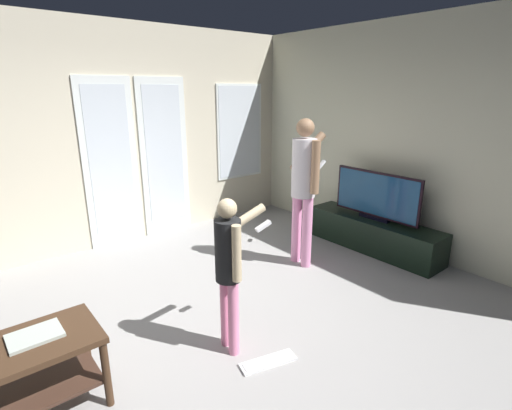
{
  "coord_description": "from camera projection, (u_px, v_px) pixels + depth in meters",
  "views": [
    {
      "loc": [
        -1.36,
        -2.37,
        2.0
      ],
      "look_at": [
        0.73,
        0.18,
        1.0
      ],
      "focal_mm": 27.05,
      "sensor_mm": 36.0,
      "label": 1
    }
  ],
  "objects": [
    {
      "name": "person_adult",
      "position": [
        304.0,
        180.0,
        4.32
      ],
      "size": [
        0.66,
        0.46,
        1.69
      ],
      "color": "pink",
      "rests_on": "ground_plane"
    },
    {
      "name": "coffee_table",
      "position": [
        13.0,
        370.0,
        2.32
      ],
      "size": [
        1.0,
        0.51,
        0.52
      ],
      "color": "#402A1A",
      "rests_on": "ground_plane"
    },
    {
      "name": "ground_plane",
      "position": [
        201.0,
        344.0,
        3.16
      ],
      "size": [
        6.14,
        5.24,
        0.02
      ],
      "primitive_type": "cube",
      "color": "#9B9997"
    },
    {
      "name": "person_child",
      "position": [
        230.0,
        262.0,
        2.88
      ],
      "size": [
        0.58,
        0.34,
        1.25
      ],
      "color": "pink",
      "rests_on": "ground_plane"
    },
    {
      "name": "loose_keyboard",
      "position": [
        268.0,
        362.0,
        2.92
      ],
      "size": [
        0.46,
        0.24,
        0.02
      ],
      "color": "white",
      "rests_on": "ground_plane"
    },
    {
      "name": "tv_stand",
      "position": [
        373.0,
        234.0,
        4.94
      ],
      "size": [
        0.45,
        1.78,
        0.41
      ],
      "color": "black",
      "rests_on": "ground_plane"
    },
    {
      "name": "wall_back_with_doors",
      "position": [
        95.0,
        141.0,
        4.75
      ],
      "size": [
        6.14,
        0.09,
        2.83
      ],
      "color": "beige",
      "rests_on": "ground_plane"
    },
    {
      "name": "flat_screen_tv",
      "position": [
        376.0,
        196.0,
        4.79
      ],
      "size": [
        0.08,
        1.18,
        0.61
      ],
      "color": "black",
      "rests_on": "tv_stand"
    },
    {
      "name": "wall_right_plain",
      "position": [
        416.0,
        141.0,
        4.59
      ],
      "size": [
        0.06,
        5.24,
        2.8
      ],
      "color": "beige",
      "rests_on": "ground_plane"
    },
    {
      "name": "laptop_closed",
      "position": [
        35.0,
        336.0,
        2.39
      ],
      "size": [
        0.31,
        0.23,
        0.02
      ],
      "primitive_type": "cube",
      "rotation": [
        0.0,
        0.0,
        0.01
      ],
      "color": "#AEB9AF",
      "rests_on": "coffee_table"
    }
  ]
}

